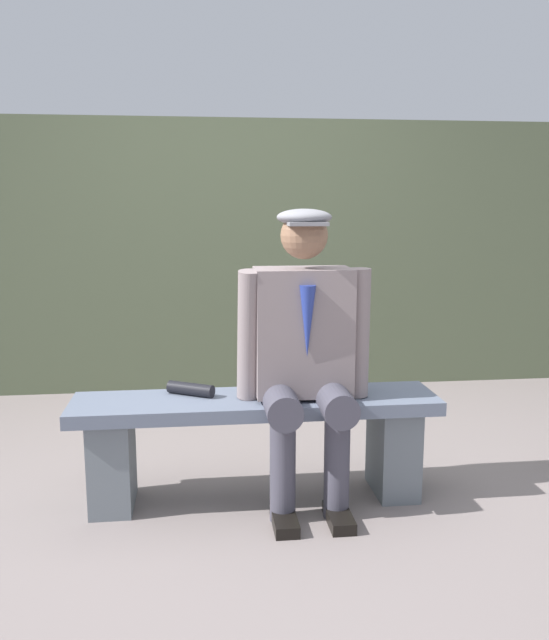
% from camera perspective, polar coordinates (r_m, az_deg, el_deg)
% --- Properties ---
extents(ground_plane, '(30.00, 30.00, 0.00)m').
position_cam_1_polar(ground_plane, '(3.13, -1.58, -15.20)').
color(ground_plane, gray).
extents(bench, '(1.63, 0.36, 0.48)m').
position_cam_1_polar(bench, '(3.00, -1.61, -9.78)').
color(bench, slate).
rests_on(bench, ground).
extents(seated_man, '(0.59, 0.52, 1.31)m').
position_cam_1_polar(seated_man, '(2.87, 2.62, -2.31)').
color(seated_man, gray).
rests_on(seated_man, ground).
extents(rolled_magazine, '(0.22, 0.16, 0.06)m').
position_cam_1_polar(rolled_magazine, '(3.00, -7.29, -5.97)').
color(rolled_magazine, black).
rests_on(rolled_magazine, bench).
extents(stadium_wall, '(12.00, 0.24, 1.91)m').
position_cam_1_polar(stadium_wall, '(4.78, -3.74, 5.55)').
color(stadium_wall, '#525D43').
rests_on(stadium_wall, ground).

